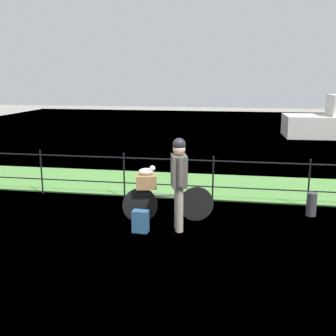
% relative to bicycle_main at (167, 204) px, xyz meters
% --- Properties ---
extents(ground_plane, '(60.00, 60.00, 0.00)m').
position_rel_bicycle_main_xyz_m(ground_plane, '(-0.22, -0.89, -0.35)').
color(ground_plane, gray).
extents(grass_strip, '(27.00, 2.40, 0.03)m').
position_rel_bicycle_main_xyz_m(grass_strip, '(-0.22, 2.67, -0.34)').
color(grass_strip, '#569342').
rests_on(grass_strip, ground).
extents(harbor_water, '(30.00, 30.00, 0.00)m').
position_rel_bicycle_main_xyz_m(harbor_water, '(-0.22, 10.31, -0.35)').
color(harbor_water, slate).
rests_on(harbor_water, ground).
extents(iron_fence, '(18.04, 0.04, 1.05)m').
position_rel_bicycle_main_xyz_m(iron_fence, '(-0.22, 1.31, 0.26)').
color(iron_fence, black).
rests_on(iron_fence, ground).
extents(bicycle_main, '(1.70, 0.49, 0.67)m').
position_rel_bicycle_main_xyz_m(bicycle_main, '(0.00, 0.00, 0.00)').
color(bicycle_main, black).
rests_on(bicycle_main, ground).
extents(wooden_crate, '(0.44, 0.37, 0.26)m').
position_rel_bicycle_main_xyz_m(wooden_crate, '(-0.39, -0.10, 0.44)').
color(wooden_crate, olive).
rests_on(wooden_crate, bicycle_main).
extents(terrier_dog, '(0.32, 0.21, 0.18)m').
position_rel_bicycle_main_xyz_m(terrier_dog, '(-0.36, -0.10, 0.65)').
color(terrier_dog, silver).
rests_on(terrier_dog, wooden_crate).
extents(cyclist_person, '(0.35, 0.53, 1.68)m').
position_rel_bicycle_main_xyz_m(cyclist_person, '(0.28, -0.39, 0.65)').
color(cyclist_person, gray).
rests_on(cyclist_person, ground).
extents(backpack_on_paving, '(0.29, 0.20, 0.40)m').
position_rel_bicycle_main_xyz_m(backpack_on_paving, '(-0.38, -0.62, -0.15)').
color(backpack_on_paving, '#28517A').
rests_on(backpack_on_paving, ground).
extents(mooring_bollard, '(0.20, 0.20, 0.47)m').
position_rel_bicycle_main_xyz_m(mooring_bollard, '(2.77, 0.81, -0.12)').
color(mooring_bollard, '#38383D').
rests_on(mooring_bollard, ground).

